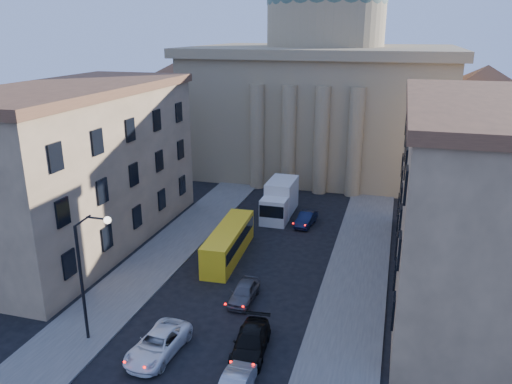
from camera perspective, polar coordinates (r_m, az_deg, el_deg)
sidewalk_left at (r=43.37m, az=-12.30°, el=-8.59°), size 5.00×60.00×0.15m
sidewalk_right at (r=38.94m, az=10.89°, el=-11.77°), size 5.00×60.00×0.15m
church at (r=72.45m, az=7.63°, el=12.12°), size 68.02×28.76×36.60m
building_left at (r=48.36m, az=-19.59°, el=2.88°), size 11.60×26.60×14.70m
building_right at (r=40.10m, az=24.26°, el=-0.71°), size 11.60×26.60×14.70m
street_lamp at (r=32.79m, az=-18.74°, el=-8.16°), size 2.62×0.44×8.83m
car_left_mid at (r=32.80m, az=-11.13°, el=-16.69°), size 2.82×5.42×1.46m
car_right_mid at (r=32.43m, az=-0.60°, el=-16.77°), size 2.44×5.10×1.43m
car_right_far at (r=37.74m, az=-1.37°, el=-11.35°), size 1.72×4.15×1.41m
car_right_distant at (r=51.63m, az=5.73°, el=-3.08°), size 1.86×4.20×1.34m
city_bus at (r=44.19m, az=-3.14°, el=-5.66°), size 2.74×9.81×2.73m
box_truck at (r=53.49m, az=2.71°, el=-0.96°), size 2.77×6.90×3.79m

